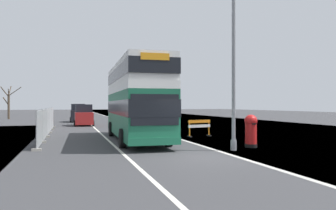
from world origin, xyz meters
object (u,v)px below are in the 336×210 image
object	(u,v)px
car_oncoming_near	(84,116)
car_receding_mid	(78,113)
double_decker_bus	(135,100)
red_pillar_postbox	(251,129)
roadworks_barrier	(199,126)
lamppost_foreground	(234,68)

from	to	relation	value
car_oncoming_near	car_receding_mid	size ratio (longest dim) A/B	0.94
double_decker_bus	red_pillar_postbox	world-z (taller)	double_decker_bus
double_decker_bus	car_receding_mid	bearing A→B (deg)	96.91
roadworks_barrier	car_oncoming_near	xyz separation A→B (m)	(-7.16, 14.71, 0.30)
car_receding_mid	car_oncoming_near	bearing A→B (deg)	-87.17
red_pillar_postbox	roadworks_barrier	world-z (taller)	red_pillar_postbox
roadworks_barrier	red_pillar_postbox	bearing A→B (deg)	-86.02
red_pillar_postbox	car_oncoming_near	bearing A→B (deg)	110.07
car_oncoming_near	roadworks_barrier	bearing A→B (deg)	-64.03
roadworks_barrier	car_oncoming_near	distance (m)	16.36
lamppost_foreground	car_oncoming_near	bearing A→B (deg)	105.93
lamppost_foreground	roadworks_barrier	world-z (taller)	lamppost_foreground
car_oncoming_near	lamppost_foreground	bearing A→B (deg)	-74.07
red_pillar_postbox	roadworks_barrier	distance (m)	6.07
double_decker_bus	car_receding_mid	xyz separation A→B (m)	(-2.87, 23.69, -1.44)
double_decker_bus	lamppost_foreground	bearing A→B (deg)	-57.97
red_pillar_postbox	roadworks_barrier	bearing A→B (deg)	93.98
car_receding_mid	red_pillar_postbox	bearing A→B (deg)	-74.50
red_pillar_postbox	car_oncoming_near	world-z (taller)	car_oncoming_near
red_pillar_postbox	car_receding_mid	world-z (taller)	car_receding_mid
lamppost_foreground	red_pillar_postbox	bearing A→B (deg)	29.16
double_decker_bus	lamppost_foreground	world-z (taller)	lamppost_foreground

